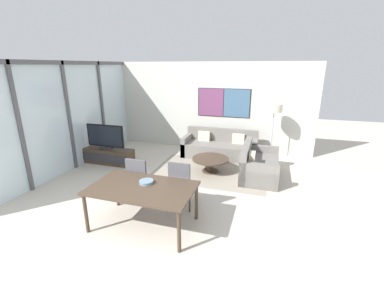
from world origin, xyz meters
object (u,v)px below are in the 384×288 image
sofa_main (220,148)px  dining_chair_centre (181,183)px  television (105,137)px  sofa_side (257,166)px  dining_table (142,190)px  fruit_bowl (146,182)px  dining_chair_left (140,179)px  tv_console (107,156)px  coffee_table (210,162)px  floor_lamp (274,111)px

sofa_main → dining_chair_centre: dining_chair_centre is taller
television → sofa_side: television is taller
dining_table → fruit_bowl: 0.17m
sofa_main → dining_chair_centre: 3.19m
dining_table → dining_chair_left: (-0.43, 0.68, -0.15)m
dining_table → tv_console: bearing=135.1°
coffee_table → television: bearing=-175.0°
television → dining_table: 3.39m
fruit_bowl → coffee_table: bearing=77.7°
dining_table → floor_lamp: size_ratio=1.06×
television → sofa_main: size_ratio=0.51×
television → floor_lamp: floor_lamp is taller
fruit_bowl → floor_lamp: bearing=62.4°
tv_console → fruit_bowl: (2.41, -2.25, 0.55)m
sofa_main → dining_chair_left: bearing=-106.8°
coffee_table → sofa_main: bearing=90.0°
television → fruit_bowl: 3.29m
tv_console → television: size_ratio=1.38×
sofa_main → coffee_table: sofa_main is taller
television → dining_chair_left: 2.63m
sofa_main → dining_chair_centre: bearing=-92.3°
sofa_main → dining_chair_centre: size_ratio=2.27×
dining_chair_left → sofa_main: bearing=73.2°
television → dining_table: (2.40, -2.39, -0.10)m
tv_console → floor_lamp: floor_lamp is taller
television → sofa_main: television is taller
dining_table → fruit_bowl: size_ratio=7.13×
dining_chair_left → floor_lamp: bearing=53.7°
dining_table → dining_chair_left: 0.81m
dining_chair_centre → tv_console: bearing=149.9°
coffee_table → fruit_bowl: bearing=-102.3°
sofa_main → coffee_table: bearing=-90.0°
dining_table → sofa_side: bearing=57.7°
television → sofa_side: bearing=4.6°
tv_console → dining_chair_centre: (2.82, -1.64, 0.31)m
fruit_bowl → sofa_main: bearing=81.8°
sofa_main → dining_chair_left: dining_chair_left is taller
dining_chair_centre → floor_lamp: floor_lamp is taller
floor_lamp → dining_chair_centre: bearing=-116.2°
tv_console → sofa_main: (2.95, 1.54, 0.06)m
television → dining_chair_centre: television is taller
television → coffee_table: size_ratio=1.20×
fruit_bowl → floor_lamp: (2.03, 3.89, 0.69)m
tv_console → sofa_side: size_ratio=1.01×
tv_console → dining_chair_left: (1.97, -1.71, 0.31)m
sofa_main → coffee_table: (0.00, -1.28, 0.01)m
television → coffee_table: television is taller
coffee_table → fruit_bowl: (-0.55, -2.51, 0.49)m
television → dining_chair_left: size_ratio=1.16×
dining_chair_centre → floor_lamp: (1.61, 3.28, 0.93)m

